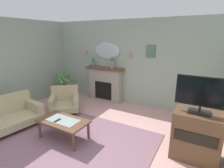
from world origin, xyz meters
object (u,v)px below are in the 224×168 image
object	(u,v)px
fireplace	(105,84)
wall_mirror	(107,51)
mantel_vase_centre	(112,63)
potted_plant_corner_palm	(64,84)
wall_sconce_right	(130,54)
tv_flatscreen	(202,94)
floral_couch	(0,118)
framed_picture	(151,51)
coffee_table	(63,123)
mantel_vase_right	(93,61)
tv_remote	(57,120)
tv_cabinet	(196,135)
wall_sconce_left	(86,51)
armchair_in_corner	(65,101)

from	to	relation	value
fireplace	wall_mirror	xyz separation A→B (m)	(-0.00, 0.14, 1.14)
mantel_vase_centre	potted_plant_corner_palm	xyz separation A→B (m)	(-1.70, -0.50, -0.83)
wall_sconce_right	tv_flatscreen	size ratio (longest dim) A/B	0.17
wall_sconce_right	floral_couch	world-z (taller)	wall_sconce_right
fireplace	framed_picture	size ratio (longest dim) A/B	3.78
mantel_vase_centre	coffee_table	size ratio (longest dim) A/B	0.37
mantel_vase_right	tv_remote	world-z (taller)	mantel_vase_right
mantel_vase_centre	wall_sconce_right	bearing A→B (deg)	12.31
mantel_vase_right	tv_cabinet	distance (m)	3.97
wall_sconce_left	floral_couch	size ratio (longest dim) A/B	0.08
fireplace	tv_cabinet	bearing A→B (deg)	-30.17
mantel_vase_right	wall_sconce_right	distance (m)	1.34
armchair_in_corner	fireplace	bearing A→B (deg)	66.95
mantel_vase_centre	floral_couch	world-z (taller)	mantel_vase_centre
mantel_vase_centre	wall_sconce_left	size ratio (longest dim) A/B	2.91
armchair_in_corner	potted_plant_corner_palm	world-z (taller)	potted_plant_corner_palm
mantel_vase_right	potted_plant_corner_palm	xyz separation A→B (m)	(-0.95, -0.50, -0.81)
floral_couch	tv_flatscreen	size ratio (longest dim) A/B	2.16
mantel_vase_centre	tv_remote	bearing A→B (deg)	-88.10
mantel_vase_right	armchair_in_corner	world-z (taller)	mantel_vase_right
mantel_vase_centre	floral_couch	size ratio (longest dim) A/B	0.22
floral_couch	potted_plant_corner_palm	size ratio (longest dim) A/B	1.85
tv_cabinet	wall_sconce_left	bearing A→B (deg)	154.49
coffee_table	potted_plant_corner_palm	xyz separation A→B (m)	(-1.86, 1.96, 0.14)
mantel_vase_right	framed_picture	size ratio (longest dim) A/B	0.98
mantel_vase_centre	armchair_in_corner	world-z (taller)	mantel_vase_centre
fireplace	potted_plant_corner_palm	world-z (taller)	fireplace
wall_sconce_left	fireplace	bearing A→B (deg)	-6.16
tv_remote	wall_mirror	bearing A→B (deg)	98.05
tv_flatscreen	coffee_table	bearing A→B (deg)	-164.15
mantel_vase_right	armchair_in_corner	xyz separation A→B (m)	(-0.13, -1.34, -1.03)
mantel_vase_right	mantel_vase_centre	size ratio (longest dim) A/B	0.87
wall_sconce_right	tv_remote	bearing A→B (deg)	-99.90
floral_couch	armchair_in_corner	xyz separation A→B (m)	(0.53, 1.60, -0.01)
wall_sconce_left	tv_cabinet	size ratio (longest dim) A/B	0.16
framed_picture	tv_flatscreen	world-z (taller)	framed_picture
floral_couch	tv_remote	bearing A→B (deg)	14.84
wall_mirror	wall_sconce_right	distance (m)	0.85
tv_remote	tv_flatscreen	distance (m)	2.86
framed_picture	tv_flatscreen	bearing A→B (deg)	-51.83
mantel_vase_right	wall_sconce_left	world-z (taller)	wall_sconce_left
wall_sconce_left	tv_remote	distance (m)	3.18
wall_mirror	armchair_in_corner	xyz separation A→B (m)	(-0.58, -1.51, -1.40)
wall_mirror	tv_cabinet	xyz separation A→B (m)	(3.01, -1.89, -1.26)
potted_plant_corner_palm	floral_couch	bearing A→B (deg)	-83.29
wall_mirror	wall_sconce_left	bearing A→B (deg)	-176.63
wall_sconce_right	armchair_in_corner	distance (m)	2.46
mantel_vase_right	floral_couch	size ratio (longest dim) A/B	0.19
armchair_in_corner	coffee_table	bearing A→B (deg)	-47.03
framed_picture	floral_couch	xyz separation A→B (m)	(-2.61, -3.12, -1.43)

